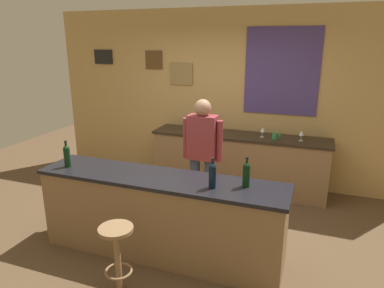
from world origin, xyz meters
The scene contains 12 objects.
ground_plane centered at (0.00, 0.00, 0.00)m, with size 10.00×10.00×0.00m, color brown.
back_wall centered at (0.02, 2.03, 1.42)m, with size 6.00×0.09×2.80m.
bar_counter centered at (0.00, -0.40, 0.46)m, with size 2.72×0.60×0.92m.
side_counter centered at (0.40, 1.65, 0.45)m, with size 2.75×0.56×0.90m.
bartender centered at (0.18, 0.48, 0.94)m, with size 0.52×0.21×1.62m.
bar_stool centered at (-0.11, -1.11, 0.46)m, with size 0.32×0.32×0.68m.
wine_bottle_a centered at (-1.11, -0.48, 1.06)m, with size 0.07×0.07×0.31m.
wine_bottle_b centered at (0.61, -0.48, 1.06)m, with size 0.07×0.07×0.31m.
wine_bottle_c centered at (0.91, -0.33, 1.06)m, with size 0.07×0.07×0.31m.
wine_glass_a centered at (0.75, 1.63, 1.01)m, with size 0.07×0.07×0.16m.
wine_glass_b centered at (1.31, 1.63, 1.01)m, with size 0.07×0.07×0.16m.
coffee_mug centered at (0.94, 1.58, 0.95)m, with size 0.12×0.08×0.09m.
Camera 1 is at (1.51, -3.50, 2.30)m, focal length 32.66 mm.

